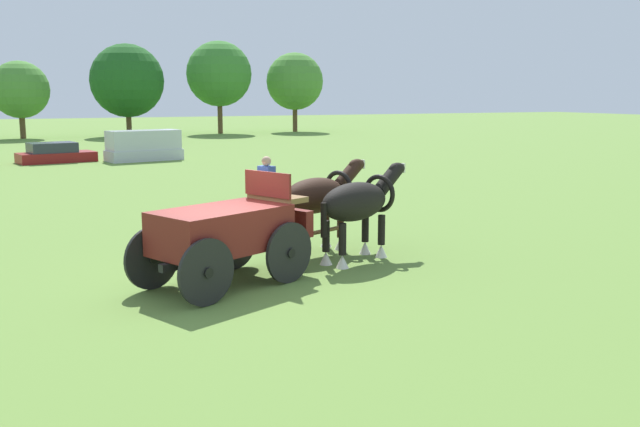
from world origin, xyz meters
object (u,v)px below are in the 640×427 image
draft_horse_near (318,198)px  draft_horse_off (358,203)px  parked_vehicle_d (55,154)px  show_wagon (227,231)px  parked_vehicle_e (144,146)px

draft_horse_near → draft_horse_off: (0.52, -1.19, -0.01)m
parked_vehicle_d → draft_horse_near: bearing=-80.8°
draft_horse_near → draft_horse_off: size_ratio=0.98×
parked_vehicle_d → show_wagon: bearing=-87.0°
draft_horse_off → parked_vehicle_e: draft_horse_off is taller
show_wagon → draft_horse_off: show_wagon is taller
show_wagon → draft_horse_off: (3.54, 0.86, 0.23)m
show_wagon → parked_vehicle_e: size_ratio=1.21×
show_wagon → parked_vehicle_d: show_wagon is taller
show_wagon → parked_vehicle_d: 30.23m
show_wagon → draft_horse_off: 3.65m
show_wagon → parked_vehicle_e: 29.38m
draft_horse_near → draft_horse_off: bearing=-66.2°
draft_horse_near → parked_vehicle_e: draft_horse_near is taller
draft_horse_near → parked_vehicle_d: bearing=99.2°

